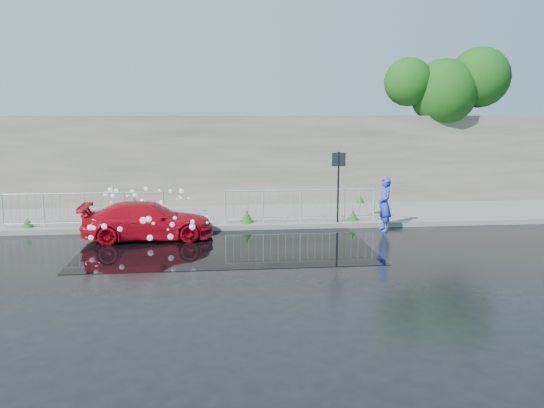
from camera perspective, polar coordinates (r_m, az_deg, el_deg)
The scene contains 13 objects.
ground at distance 14.33m, azimuth -6.78°, elevation -5.42°, with size 90.00×90.00×0.00m, color black.
pavement at distance 19.18m, azimuth -6.57°, elevation -1.34°, with size 30.00×4.00×0.15m, color gray.
curb at distance 17.22m, azimuth -6.64°, elevation -2.58°, with size 30.00×0.25×0.16m, color gray.
retaining_wall at distance 21.12m, azimuth -6.61°, elevation 4.66°, with size 30.00×0.60×3.50m, color #545047.
puddle at distance 15.29m, azimuth -4.85°, elevation -4.40°, with size 8.00×5.00×0.01m, color black.
sign_post at distance 17.50m, azimuth 7.16°, elevation 3.06°, with size 0.45×0.06×2.50m.
tree at distance 23.30m, azimuth 18.60°, elevation 11.95°, with size 5.21×2.71×6.43m.
railing_left at distance 17.96m, azimuth -19.54°, elevation -0.45°, with size 5.05×0.05×1.10m.
railing_right at distance 17.65m, azimuth 3.11°, elevation -0.07°, with size 5.05×0.05×1.10m.
weeds at distance 18.68m, azimuth -6.60°, elevation -0.84°, with size 12.17×3.93×0.44m.
water_spray at distance 17.13m, azimuth -13.53°, elevation -0.71°, with size 3.70×5.35×1.03m.
red_car at distance 16.28m, azimuth -13.19°, elevation -1.76°, with size 1.57×3.86×1.12m, color #B60717.
person at distance 17.30m, azimuth 12.02°, elevation -0.04°, with size 0.63×0.41×1.73m, color blue.
Camera 1 is at (0.27, -13.84, 3.70)m, focal length 35.00 mm.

